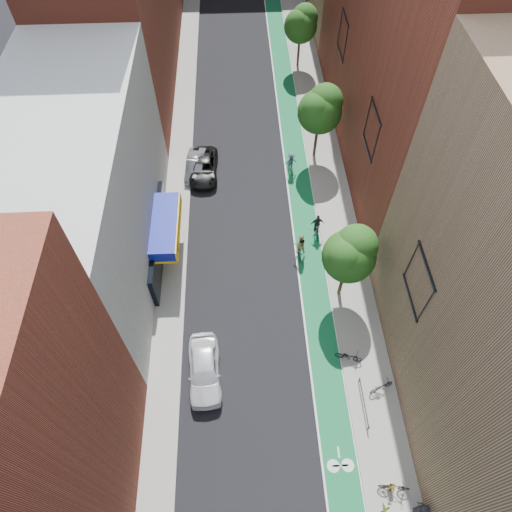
{
  "coord_description": "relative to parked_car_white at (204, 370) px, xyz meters",
  "views": [
    {
      "loc": [
        -0.91,
        -6.15,
        27.07
      ],
      "look_at": [
        -0.01,
        12.4,
        1.5
      ],
      "focal_mm": 32.0,
      "sensor_mm": 36.0,
      "label": 1
    }
  ],
  "objects": [
    {
      "name": "tree_far",
      "position": [
        9.15,
        33.45,
        3.7
      ],
      "size": [
        3.3,
        3.25,
        6.21
      ],
      "color": "#332619",
      "rests_on": "ground"
    },
    {
      "name": "parked_car_silver",
      "position": [
        -1.09,
        17.99,
        -0.14
      ],
      "size": [
        1.77,
        4.13,
        1.33
      ],
      "primitive_type": "imported",
      "rotation": [
        0.0,
        0.0,
        -0.09
      ],
      "color": "gray",
      "rests_on": "ground"
    },
    {
      "name": "tree_near",
      "position": [
        9.15,
        5.45,
        3.85
      ],
      "size": [
        3.4,
        3.36,
        6.42
      ],
      "color": "#332619",
      "rests_on": "ground"
    },
    {
      "name": "cyclist_lane_mid",
      "position": [
        8.21,
        10.77,
        -0.03
      ],
      "size": [
        0.99,
        1.63,
        2.01
      ],
      "rotation": [
        0.0,
        0.0,
        3.18
      ],
      "color": "black",
      "rests_on": "ground"
    },
    {
      "name": "sidewalk_left",
      "position": [
        -2.49,
        21.43,
        -0.73
      ],
      "size": [
        2.0,
        68.0,
        0.15
      ],
      "primitive_type": "cube",
      "color": "gray",
      "rests_on": "ground"
    },
    {
      "name": "parked_car_black",
      "position": [
        -0.39,
        17.76,
        -0.13
      ],
      "size": [
        2.33,
        4.89,
        1.35
      ],
      "primitive_type": "imported",
      "rotation": [
        0.0,
        0.0,
        -0.02
      ],
      "color": "black",
      "rests_on": "ground"
    },
    {
      "name": "parked_bike_near",
      "position": [
        8.91,
        0.54,
        -0.21
      ],
      "size": [
        1.78,
        1.02,
        0.88
      ],
      "primitive_type": "imported",
      "rotation": [
        0.0,
        0.0,
        1.29
      ],
      "color": "black",
      "rests_on": "sidewalk_right"
    },
    {
      "name": "bike_lane",
      "position": [
        7.51,
        21.43,
        -0.8
      ],
      "size": [
        2.0,
        68.0,
        0.01
      ],
      "primitive_type": "cube",
      "color": "#126730",
      "rests_on": "ground"
    },
    {
      "name": "pedestrian",
      "position": [
        11.11,
        -8.03,
        0.16
      ],
      "size": [
        0.63,
        0.87,
        1.63
      ],
      "primitive_type": "imported",
      "rotation": [
        0.0,
        0.0,
        -1.72
      ],
      "color": "black",
      "rests_on": "sidewalk_right"
    },
    {
      "name": "sidewalk_right",
      "position": [
        10.01,
        21.43,
        -0.73
      ],
      "size": [
        3.0,
        68.0,
        0.15
      ],
      "primitive_type": "cube",
      "color": "gray",
      "rests_on": "ground"
    },
    {
      "name": "cyclist_lane_far",
      "position": [
        6.87,
        17.63,
        0.06
      ],
      "size": [
        1.12,
        1.54,
        1.9
      ],
      "rotation": [
        0.0,
        0.0,
        3.39
      ],
      "color": "black",
      "rests_on": "ground"
    },
    {
      "name": "cyclist_lane_near",
      "position": [
        6.71,
        8.87,
        0.15
      ],
      "size": [
        0.91,
        1.7,
        2.19
      ],
      "rotation": [
        0.0,
        0.0,
        3.17
      ],
      "color": "black",
      "rests_on": "ground"
    },
    {
      "name": "building_right_mid_red",
      "position": [
        15.51,
        21.43,
        10.2
      ],
      "size": [
        8.0,
        28.0,
        22.0
      ],
      "primitive_type": "cube",
      "color": "maroon",
      "rests_on": "ground"
    },
    {
      "name": "tree_mid",
      "position": [
        9.15,
        19.45,
        4.09
      ],
      "size": [
        3.55,
        3.53,
        6.74
      ],
      "color": "#332619",
      "rests_on": "ground"
    },
    {
      "name": "parked_bike_mid",
      "position": [
        10.05,
        -6.86,
        -0.15
      ],
      "size": [
        1.73,
        0.73,
        1.01
      ],
      "primitive_type": "imported",
      "rotation": [
        0.0,
        0.0,
        1.41
      ],
      "color": "black",
      "rests_on": "sidewalk_right"
    },
    {
      "name": "parked_car_white",
      "position": [
        0.0,
        0.0,
        0.0
      ],
      "size": [
        2.19,
        4.83,
        1.61
      ],
      "primitive_type": "imported",
      "rotation": [
        0.0,
        0.0,
        0.06
      ],
      "color": "silver",
      "rests_on": "ground"
    },
    {
      "name": "building_left_white",
      "position": [
        -7.49,
        9.43,
        5.2
      ],
      "size": [
        8.0,
        20.0,
        12.0
      ],
      "primitive_type": "cube",
      "color": "silver",
      "rests_on": "ground"
    },
    {
      "name": "fire_hydrant",
      "position": [
        9.92,
        -6.81,
        -0.25
      ],
      "size": [
        0.26,
        0.26,
        0.75
      ],
      "color": "yellow",
      "rests_on": "sidewalk_right"
    },
    {
      "name": "parked_bike_far",
      "position": [
        10.54,
        -1.46,
        -0.23
      ],
      "size": [
        1.71,
        1.11,
        0.85
      ],
      "primitive_type": "imported",
      "rotation": [
        0.0,
        0.0,
        1.95
      ],
      "color": "black",
      "rests_on": "sidewalk_right"
    },
    {
      "name": "ground",
      "position": [
        3.51,
        -4.57,
        -0.8
      ],
      "size": [
        160.0,
        160.0,
        0.0
      ],
      "primitive_type": "plane",
      "color": "black",
      "rests_on": "ground"
    },
    {
      "name": "sign_pole",
      "position": [
        8.89,
        -8.07,
        1.03
      ],
      "size": [
        0.13,
        0.71,
        3.0
      ],
      "color": "#194C26",
      "rests_on": "sidewalk_right"
    }
  ]
}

